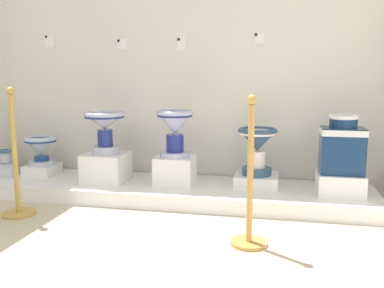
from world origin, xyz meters
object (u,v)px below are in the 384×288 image
(plinth_block_central_ornate, at_px, (106,167))
(info_placard_second, at_px, (122,44))
(decorative_vase_corner, at_px, (6,172))
(stanchion_post_near_right, at_px, (250,200))
(plinth_block_pale_glazed, at_px, (256,180))
(info_placard_fourth, at_px, (259,38))
(plinth_block_tall_cobalt, at_px, (175,171))
(plinth_block_broad_patterned, at_px, (340,184))
(stanchion_post_near_left, at_px, (16,179))
(info_placard_third, at_px, (182,44))
(info_placard_first, at_px, (50,41))
(antique_toilet_tall_cobalt, at_px, (175,127))
(plinth_block_rightmost, at_px, (42,170))
(antique_toilet_rightmost, at_px, (41,147))
(antique_toilet_central_ornate, at_px, (105,125))
(antique_toilet_pale_glazed, at_px, (257,144))
(antique_toilet_broad_patterned, at_px, (342,144))

(plinth_block_central_ornate, bearing_deg, info_placard_second, 87.34)
(decorative_vase_corner, xyz_separation_m, stanchion_post_near_right, (2.49, -0.95, 0.15))
(plinth_block_pale_glazed, distance_m, info_placard_fourth, 1.31)
(plinth_block_tall_cobalt, relative_size, plinth_block_broad_patterned, 0.93)
(info_placard_second, distance_m, stanchion_post_near_left, 1.66)
(info_placard_second, height_order, info_placard_fourth, info_placard_fourth)
(plinth_block_tall_cobalt, bearing_deg, info_placard_third, 94.61)
(info_placard_fourth, bearing_deg, info_placard_first, 180.00)
(info_placard_third, xyz_separation_m, stanchion_post_near_right, (0.77, -1.35, -1.11))
(plinth_block_central_ornate, bearing_deg, info_placard_fourth, 17.52)
(info_placard_fourth, bearing_deg, antique_toilet_tall_cobalt, -148.84)
(plinth_block_broad_patterned, xyz_separation_m, info_placard_fourth, (-0.72, 0.45, 1.23))
(plinth_block_rightmost, bearing_deg, antique_toilet_rightmost, 0.00)
(plinth_block_rightmost, height_order, antique_toilet_central_ornate, antique_toilet_central_ornate)
(antique_toilet_pale_glazed, relative_size, info_placard_first, 3.07)
(plinth_block_central_ornate, relative_size, plinth_block_pale_glazed, 1.00)
(antique_toilet_rightmost, distance_m, antique_toilet_broad_patterned, 2.82)
(plinth_block_rightmost, distance_m, info_placard_third, 1.87)
(antique_toilet_broad_patterned, bearing_deg, antique_toilet_tall_cobalt, 178.87)
(plinth_block_central_ornate, height_order, antique_toilet_central_ornate, antique_toilet_central_ornate)
(antique_toilet_rightmost, distance_m, decorative_vase_corner, 0.45)
(antique_toilet_broad_patterned, bearing_deg, info_placard_third, 162.72)
(info_placard_fourth, bearing_deg, plinth_block_broad_patterned, -32.21)
(antique_toilet_broad_patterned, relative_size, stanchion_post_near_right, 0.49)
(decorative_vase_corner, bearing_deg, stanchion_post_near_right, -20.89)
(info_placard_third, relative_size, decorative_vase_corner, 0.36)
(info_placard_first, bearing_deg, plinth_block_rightmost, -84.42)
(plinth_block_tall_cobalt, height_order, plinth_block_broad_patterned, plinth_block_tall_cobalt)
(antique_toilet_rightmost, bearing_deg, info_placard_second, 23.10)
(plinth_block_rightmost, bearing_deg, plinth_block_tall_cobalt, -4.19)
(antique_toilet_tall_cobalt, height_order, antique_toilet_broad_patterned, antique_toilet_tall_cobalt)
(plinth_block_broad_patterned, xyz_separation_m, info_placard_second, (-2.06, 0.45, 1.20))
(antique_toilet_rightmost, height_order, antique_toilet_pale_glazed, antique_toilet_pale_glazed)
(antique_toilet_pale_glazed, bearing_deg, info_placard_fourth, 94.27)
(antique_toilet_pale_glazed, height_order, info_placard_second, info_placard_second)
(info_placard_second, bearing_deg, stanchion_post_near_right, -44.39)
(plinth_block_broad_patterned, height_order, antique_toilet_broad_patterned, antique_toilet_broad_patterned)
(plinth_block_pale_glazed, height_order, info_placard_second, info_placard_second)
(antique_toilet_broad_patterned, xyz_separation_m, decorative_vase_corner, (-3.17, 0.05, -0.40))
(plinth_block_tall_cobalt, distance_m, plinth_block_broad_patterned, 1.42)
(info_placard_second, bearing_deg, plinth_block_pale_glazed, -12.95)
(stanchion_post_near_right, bearing_deg, plinth_block_central_ornate, 146.73)
(plinth_block_central_ornate, height_order, plinth_block_tall_cobalt, plinth_block_central_ornate)
(antique_toilet_rightmost, bearing_deg, info_placard_third, 13.27)
(antique_toilet_tall_cobalt, bearing_deg, antique_toilet_central_ornate, -179.41)
(plinth_block_rightmost, xyz_separation_m, info_placard_second, (0.75, 0.32, 1.24))
(antique_toilet_tall_cobalt, distance_m, info_placard_third, 0.87)
(antique_toilet_rightmost, height_order, info_placard_third, info_placard_third)
(antique_toilet_central_ornate, distance_m, info_placard_second, 0.87)
(plinth_block_central_ornate, relative_size, plinth_block_broad_patterned, 1.04)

